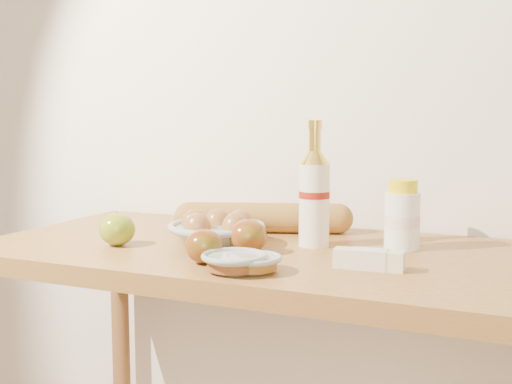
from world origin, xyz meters
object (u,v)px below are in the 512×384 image
(egg_bowl, at_px, (217,231))
(bourbon_bottle, at_px, (314,195))
(cream_bottle, at_px, (402,217))
(table, at_px, (262,303))
(baguette, at_px, (263,218))

(egg_bowl, bearing_deg, bourbon_bottle, 20.68)
(bourbon_bottle, distance_m, cream_bottle, 0.19)
(bourbon_bottle, xyz_separation_m, cream_bottle, (0.18, 0.05, -0.04))
(table, distance_m, bourbon_bottle, 0.26)
(cream_bottle, bearing_deg, baguette, 171.86)
(cream_bottle, distance_m, baguette, 0.34)
(table, distance_m, cream_bottle, 0.35)
(baguette, bearing_deg, table, -87.14)
(cream_bottle, bearing_deg, table, -159.18)
(baguette, bearing_deg, bourbon_bottle, -51.57)
(bourbon_bottle, height_order, cream_bottle, bourbon_bottle)
(table, height_order, cream_bottle, cream_bottle)
(cream_bottle, relative_size, egg_bowl, 0.52)
(egg_bowl, bearing_deg, baguette, 79.27)
(bourbon_bottle, height_order, baguette, bourbon_bottle)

